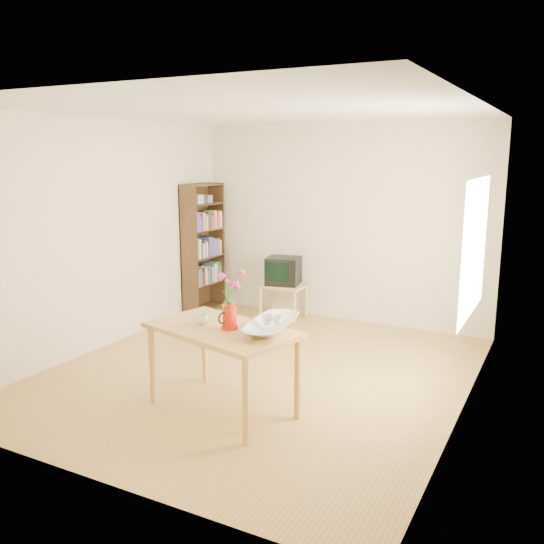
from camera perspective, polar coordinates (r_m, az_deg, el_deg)
The scene contains 11 objects.
room at distance 5.62m, azimuth -1.13°, elevation 2.45°, with size 4.50×4.50×4.50m.
table at distance 4.95m, azimuth -4.98°, elevation -6.52°, with size 1.43×1.04×0.75m.
tv_stand at distance 7.84m, azimuth 1.13°, elevation -1.74°, with size 0.60×0.45×0.46m.
bookshelf at distance 8.14m, azimuth -6.80°, elevation 1.93°, with size 0.28×0.70×1.80m.
pitcher at distance 4.86m, azimuth -4.23°, elevation -4.55°, with size 0.14×0.21×0.21m.
flowers at distance 4.79m, azimuth -4.29°, elevation -1.43°, with size 0.24×0.24×0.34m, color #DD348C, non-canonical shape.
mug at distance 5.02m, azimuth -6.92°, elevation -4.70°, with size 0.11×0.11×0.09m, color white.
bowl at distance 4.78m, azimuth -0.07°, elevation -3.07°, with size 0.50×0.50×0.47m, color white.
teacup_a at distance 4.81m, azimuth -0.49°, elevation -3.50°, with size 0.08×0.08×0.07m, color white.
teacup_b at distance 4.79m, azimuth 0.52°, elevation -3.60°, with size 0.07×0.07×0.07m, color white.
television at distance 7.80m, azimuth 1.18°, elevation 0.16°, with size 0.50×0.48×0.37m.
Camera 1 is at (2.70, -4.86, 2.20)m, focal length 38.00 mm.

